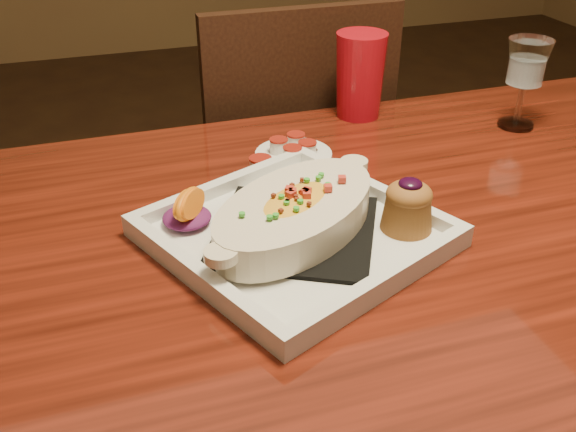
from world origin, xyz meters
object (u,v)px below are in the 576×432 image
object	(u,v)px
chair_far	(284,180)
saucer	(293,153)
plate	(301,220)
table	(421,287)
goblet	(527,67)
red_tumbler	(360,76)

from	to	relation	value
chair_far	saucer	size ratio (longest dim) A/B	7.40
chair_far	plate	bearing A→B (deg)	74.09
table	goblet	xyz separation A→B (m)	(0.32, 0.26, 0.21)
table	saucer	bearing A→B (deg)	111.47
plate	red_tumbler	world-z (taller)	red_tumbler
goblet	red_tumbler	bearing A→B (deg)	151.17
chair_far	plate	world-z (taller)	chair_far
plate	saucer	distance (m)	0.24
chair_far	red_tumbler	distance (m)	0.40
table	saucer	size ratio (longest dim) A/B	11.93
saucer	red_tumbler	xyz separation A→B (m)	(0.17, 0.14, 0.07)
goblet	saucer	xyz separation A→B (m)	(-0.42, -0.00, -0.10)
saucer	red_tumbler	bearing A→B (deg)	38.29
table	plate	distance (m)	0.22
table	red_tumbler	size ratio (longest dim) A/B	9.74
table	red_tumbler	world-z (taller)	red_tumbler
plate	goblet	xyz separation A→B (m)	(0.49, 0.23, 0.08)
goblet	plate	bearing A→B (deg)	-154.69
chair_far	goblet	xyz separation A→B (m)	(0.32, -0.37, 0.35)
plate	saucer	size ratio (longest dim) A/B	3.36
saucer	goblet	bearing A→B (deg)	0.02
goblet	saucer	distance (m)	0.44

